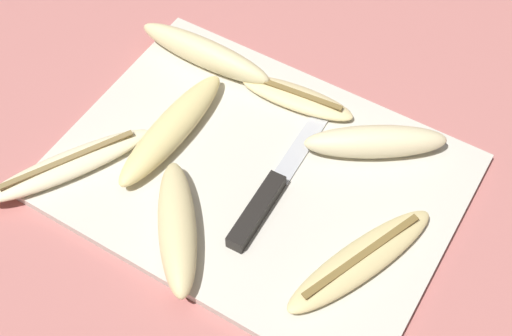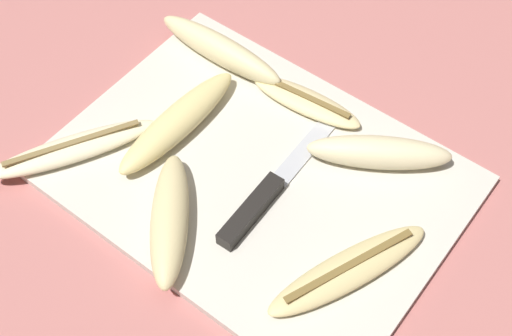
% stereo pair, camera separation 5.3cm
% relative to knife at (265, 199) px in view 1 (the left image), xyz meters
% --- Properties ---
extents(ground_plane, '(4.00, 4.00, 0.00)m').
position_rel_knife_xyz_m(ground_plane, '(-0.03, 0.03, -0.02)').
color(ground_plane, '#B76B66').
extents(cutting_board, '(0.46, 0.34, 0.01)m').
position_rel_knife_xyz_m(cutting_board, '(-0.03, 0.03, -0.01)').
color(cutting_board, beige).
rests_on(cutting_board, ground_plane).
extents(knife, '(0.03, 0.22, 0.02)m').
position_rel_knife_xyz_m(knife, '(0.00, 0.00, 0.00)').
color(knife, black).
rests_on(knife, cutting_board).
extents(banana_spotted_left, '(0.11, 0.20, 0.02)m').
position_rel_knife_xyz_m(banana_spotted_left, '(0.13, -0.01, 0.00)').
color(banana_spotted_left, '#DBC684').
rests_on(banana_spotted_left, cutting_board).
extents(banana_golden_short, '(0.05, 0.20, 0.03)m').
position_rel_knife_xyz_m(banana_golden_short, '(-0.14, 0.02, 0.01)').
color(banana_golden_short, '#EDD689').
rests_on(banana_golden_short, cutting_board).
extents(banana_ripe_center, '(0.15, 0.05, 0.02)m').
position_rel_knife_xyz_m(banana_ripe_center, '(-0.04, 0.15, 0.00)').
color(banana_ripe_center, beige).
rests_on(banana_ripe_center, cutting_board).
extents(banana_mellow_near, '(0.14, 0.16, 0.03)m').
position_rel_knife_xyz_m(banana_mellow_near, '(-0.06, -0.09, 0.01)').
color(banana_mellow_near, beige).
rests_on(banana_mellow_near, cutting_board).
extents(banana_cream_curved, '(0.16, 0.13, 0.04)m').
position_rel_knife_xyz_m(banana_cream_curved, '(0.07, 0.13, 0.01)').
color(banana_cream_curved, beige).
rests_on(banana_cream_curved, cutting_board).
extents(banana_bright_far, '(0.13, 0.20, 0.02)m').
position_rel_knife_xyz_m(banana_bright_far, '(-0.22, -0.08, 0.00)').
color(banana_bright_far, beige).
rests_on(banana_bright_far, cutting_board).
extents(banana_soft_right, '(0.19, 0.04, 0.04)m').
position_rel_knife_xyz_m(banana_soft_right, '(-0.18, 0.15, 0.01)').
color(banana_soft_right, beige).
rests_on(banana_soft_right, cutting_board).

